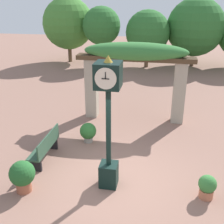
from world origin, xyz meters
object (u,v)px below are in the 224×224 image
(potted_plant_near_left, at_px, (22,175))
(potted_plant_near_right, at_px, (88,132))
(pedestal_clock, at_px, (108,117))
(potted_plant_far_left, at_px, (207,186))
(park_bench, at_px, (45,147))

(potted_plant_near_left, relative_size, potted_plant_near_right, 1.24)
(pedestal_clock, distance_m, potted_plant_near_left, 2.73)
(potted_plant_near_right, xyz_separation_m, potted_plant_far_left, (3.72, -2.36, -0.05))
(potted_plant_far_left, bearing_deg, potted_plant_near_right, 147.58)
(potted_plant_far_left, xyz_separation_m, park_bench, (-4.74, 1.01, 0.10))
(park_bench, bearing_deg, potted_plant_far_left, 77.96)
(potted_plant_far_left, height_order, park_bench, park_bench)
(pedestal_clock, xyz_separation_m, potted_plant_far_left, (2.55, -0.08, -1.68))
(park_bench, bearing_deg, potted_plant_near_left, 1.07)
(pedestal_clock, relative_size, potted_plant_near_right, 5.00)
(potted_plant_near_left, xyz_separation_m, park_bench, (-0.03, 1.59, -0.05))
(potted_plant_near_right, bearing_deg, pedestal_clock, -62.79)
(pedestal_clock, xyz_separation_m, park_bench, (-2.19, 0.93, -1.58))
(potted_plant_near_right, bearing_deg, park_bench, -126.84)
(potted_plant_near_left, distance_m, potted_plant_far_left, 4.75)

